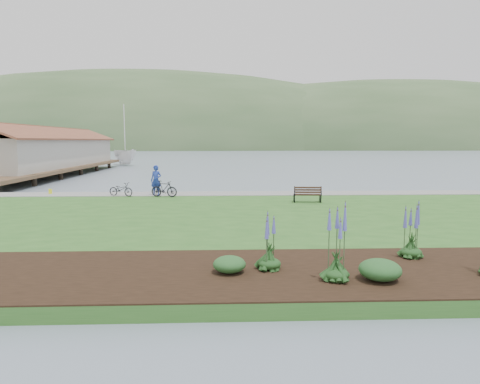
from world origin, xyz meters
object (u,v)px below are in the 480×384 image
object	(u,v)px
park_bench	(307,194)
sailboat	(126,165)
bicycle_a	(121,189)
person	(156,178)

from	to	relation	value
park_bench	sailboat	xyz separation A→B (m)	(-19.89, 43.51, -0.87)
bicycle_a	sailboat	size ratio (longest dim) A/B	0.05
park_bench	person	world-z (taller)	person
park_bench	person	distance (m)	9.59
park_bench	bicycle_a	bearing A→B (deg)	168.54
person	sailboat	world-z (taller)	sailboat
person	sailboat	size ratio (longest dim) A/B	0.08
person	bicycle_a	bearing A→B (deg)	-155.39
park_bench	bicycle_a	distance (m)	11.52
person	bicycle_a	size ratio (longest dim) A/B	1.37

